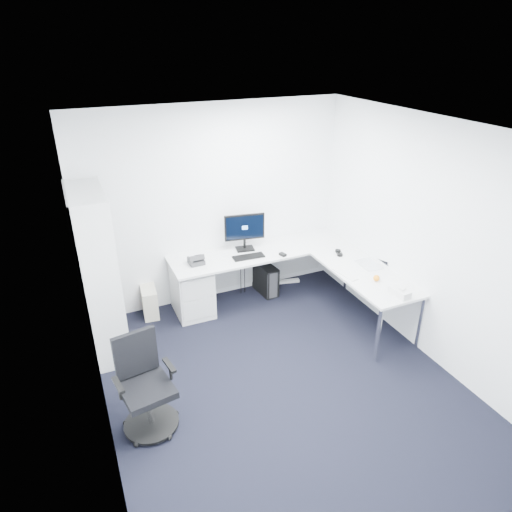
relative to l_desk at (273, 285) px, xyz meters
name	(u,v)px	position (x,y,z in m)	size (l,w,h in m)	color
ground	(282,383)	(-0.55, -1.40, -0.37)	(4.20, 4.20, 0.00)	black
ceiling	(290,132)	(-0.55, -1.40, 2.33)	(4.20, 4.20, 0.00)	white
wall_back	(214,206)	(-0.55, 0.70, 0.98)	(3.60, 0.02, 2.70)	white
wall_front	(450,431)	(-0.55, -3.50, 0.98)	(3.60, 0.02, 2.70)	white
wall_left	(90,317)	(-2.35, -1.40, 0.98)	(0.02, 4.20, 2.70)	white
wall_right	(431,243)	(1.25, -1.40, 0.98)	(0.02, 4.20, 2.70)	white
l_desk	(273,285)	(0.00, 0.00, 0.00)	(2.56, 1.43, 0.75)	silver
drawer_pedestal	(192,289)	(-1.02, 0.37, -0.01)	(0.47, 0.59, 0.73)	silver
bookshelf	(98,274)	(-2.17, 0.05, 0.62)	(0.39, 0.99, 1.98)	silver
task_chair	(147,388)	(-1.98, -1.43, 0.11)	(0.55, 0.55, 0.98)	black
black_pc_tower	(266,279)	(0.11, 0.46, -0.15)	(0.20, 0.45, 0.44)	black
beige_pc_tower	(149,301)	(-1.57, 0.56, -0.17)	(0.19, 0.42, 0.40)	beige
power_strip	(287,281)	(0.53, 0.58, -0.35)	(0.38, 0.07, 0.04)	silver
monitor	(245,232)	(-0.21, 0.46, 0.64)	(0.55, 0.18, 0.53)	black
black_keyboard	(249,257)	(-0.26, 0.22, 0.38)	(0.42, 0.15, 0.02)	black
mouse	(283,255)	(0.18, 0.08, 0.39)	(0.06, 0.10, 0.03)	black
desk_phone	(196,259)	(-0.95, 0.32, 0.44)	(0.19, 0.19, 0.13)	#2E2E31
laptop	(370,257)	(1.07, -0.62, 0.49)	(0.34, 0.33, 0.24)	silver
white_keyboard	(345,274)	(0.65, -0.70, 0.38)	(0.11, 0.38, 0.01)	silver
headphones	(339,252)	(0.91, -0.17, 0.40)	(0.12, 0.18, 0.05)	black
orange_fruit	(376,278)	(0.90, -1.00, 0.41)	(0.08, 0.08, 0.08)	orange
tissue_box	(400,292)	(0.93, -1.38, 0.42)	(0.13, 0.25, 0.09)	silver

